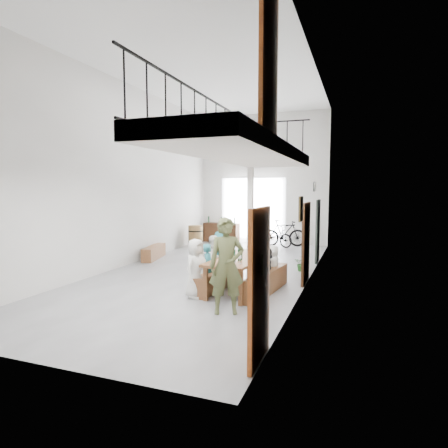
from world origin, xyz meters
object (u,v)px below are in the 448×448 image
at_px(host_standing, 227,266).
at_px(bicycle_near, 274,236).
at_px(side_bench, 154,252).
at_px(serving_counter, 221,233).
at_px(bench_inner, 218,280).
at_px(oak_barrel, 196,236).
at_px(tasting_table, 241,261).

relative_size(host_standing, bicycle_near, 1.08).
xyz_separation_m(side_bench, host_standing, (4.13, -4.35, 0.69)).
height_order(serving_counter, host_standing, host_standing).
bearing_deg(bicycle_near, bench_inner, -155.75).
bearing_deg(side_bench, bench_inner, -39.88).
height_order(side_bench, bicycle_near, bicycle_near).
bearing_deg(bicycle_near, host_standing, -150.69).
height_order(oak_barrel, bicycle_near, bicycle_near).
distance_m(bench_inner, side_bench, 4.37).
height_order(tasting_table, oak_barrel, oak_barrel).
bearing_deg(oak_barrel, bicycle_near, 21.51).
distance_m(bench_inner, bicycle_near, 6.81).
height_order(tasting_table, side_bench, tasting_table).
bearing_deg(serving_counter, bench_inner, -64.84).
bearing_deg(tasting_table, bicycle_near, 100.55).
bearing_deg(bench_inner, host_standing, -56.96).
bearing_deg(serving_counter, host_standing, -63.60).
xyz_separation_m(tasting_table, serving_counter, (-3.18, 7.31, -0.29)).
xyz_separation_m(tasting_table, bench_inner, (-0.58, 0.02, -0.49)).
xyz_separation_m(oak_barrel, serving_counter, (0.50, 1.66, -0.02)).
bearing_deg(tasting_table, host_standing, -78.10).
height_order(oak_barrel, serving_counter, oak_barrel).
xyz_separation_m(tasting_table, oak_barrel, (-3.68, 5.66, -0.27)).
distance_m(tasting_table, bicycle_near, 6.87).
relative_size(bench_inner, bicycle_near, 1.14).
bearing_deg(bench_inner, tasting_table, 4.75).
height_order(side_bench, oak_barrel, oak_barrel).
height_order(oak_barrel, host_standing, host_standing).
xyz_separation_m(tasting_table, host_standing, (0.20, -1.53, 0.20)).
height_order(bench_inner, host_standing, host_standing).
xyz_separation_m(bench_inner, bicycle_near, (-0.13, 6.81, 0.22)).
relative_size(oak_barrel, serving_counter, 0.55).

